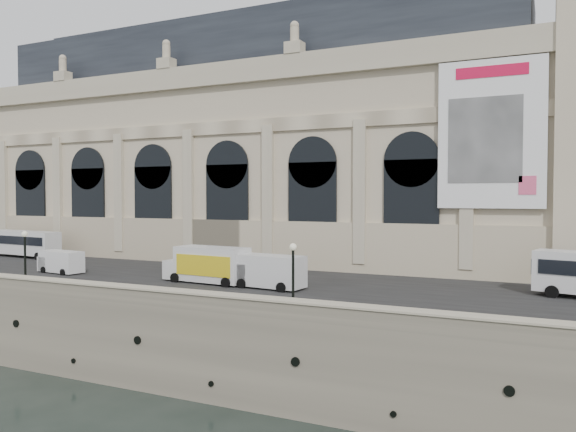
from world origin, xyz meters
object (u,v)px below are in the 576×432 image
(bus_left, at_px, (24,243))
(van_c, at_px, (265,271))
(lamp_right, at_px, (293,279))
(lamp_left, at_px, (25,260))
(box_truck, at_px, (208,265))
(van_b, at_px, (59,262))

(bus_left, height_order, van_c, bus_left)
(bus_left, relative_size, lamp_right, 2.47)
(van_c, distance_m, lamp_left, 19.58)
(box_truck, distance_m, lamp_right, 14.87)
(van_c, height_order, box_truck, box_truck)
(box_truck, distance_m, lamp_left, 14.78)
(lamp_left, distance_m, lamp_right, 23.95)
(van_b, bearing_deg, lamp_right, -15.14)
(van_c, bearing_deg, box_truck, 176.79)
(van_c, height_order, lamp_left, lamp_left)
(van_c, xyz_separation_m, lamp_left, (-17.62, -8.48, 0.95))
(van_c, distance_m, lamp_right, 10.47)
(box_truck, height_order, lamp_right, lamp_right)
(van_b, xyz_separation_m, lamp_left, (4.82, -7.96, 1.22))
(bus_left, height_order, van_b, bus_left)
(van_b, distance_m, box_truck, 16.69)
(lamp_right, bearing_deg, bus_left, 159.56)
(bus_left, relative_size, box_truck, 1.40)
(box_truck, bearing_deg, lamp_left, -143.41)
(box_truck, xyz_separation_m, lamp_right, (12.09, -8.62, 0.67))
(bus_left, xyz_separation_m, van_c, (37.68, -8.11, -0.43))
(lamp_left, xyz_separation_m, lamp_right, (23.94, 0.18, -0.08))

